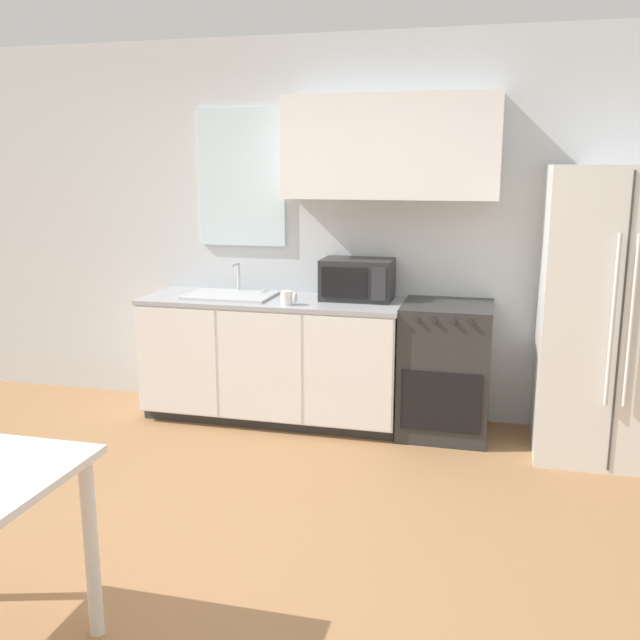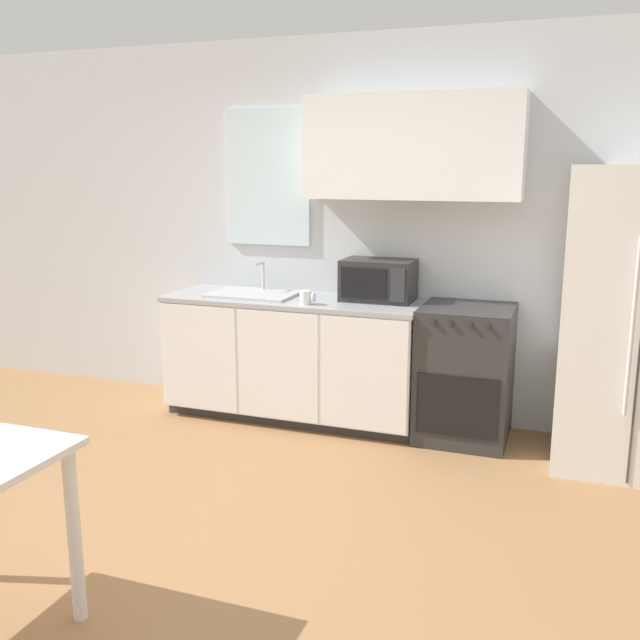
{
  "view_description": "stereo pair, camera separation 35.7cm",
  "coord_description": "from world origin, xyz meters",
  "px_view_note": "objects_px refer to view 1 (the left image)",
  "views": [
    {
      "loc": [
        1.29,
        -2.84,
        1.81
      ],
      "look_at": [
        0.43,
        0.55,
        1.05
      ],
      "focal_mm": 40.0,
      "sensor_mm": 36.0,
      "label": 1
    },
    {
      "loc": [
        1.63,
        -2.73,
        1.81
      ],
      "look_at": [
        0.43,
        0.55,
        1.05
      ],
      "focal_mm": 40.0,
      "sensor_mm": 36.0,
      "label": 2
    }
  ],
  "objects_px": {
    "oven_range": "(445,370)",
    "coffee_mug": "(288,298)",
    "refrigerator": "(611,314)",
    "microwave": "(357,279)"
  },
  "relations": [
    {
      "from": "microwave",
      "to": "oven_range",
      "type": "bearing_deg",
      "value": -9.08
    },
    {
      "from": "refrigerator",
      "to": "coffee_mug",
      "type": "relative_size",
      "value": 16.9
    },
    {
      "from": "oven_range",
      "to": "refrigerator",
      "type": "xyz_separation_m",
      "value": [
        1.01,
        -0.08,
        0.46
      ]
    },
    {
      "from": "refrigerator",
      "to": "coffee_mug",
      "type": "bearing_deg",
      "value": -176.63
    },
    {
      "from": "oven_range",
      "to": "microwave",
      "type": "distance_m",
      "value": 0.87
    },
    {
      "from": "oven_range",
      "to": "coffee_mug",
      "type": "distance_m",
      "value": 1.18
    },
    {
      "from": "oven_range",
      "to": "coffee_mug",
      "type": "height_order",
      "value": "coffee_mug"
    },
    {
      "from": "refrigerator",
      "to": "microwave",
      "type": "distance_m",
      "value": 1.66
    },
    {
      "from": "oven_range",
      "to": "microwave",
      "type": "bearing_deg",
      "value": 170.92
    },
    {
      "from": "refrigerator",
      "to": "microwave",
      "type": "height_order",
      "value": "refrigerator"
    }
  ]
}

